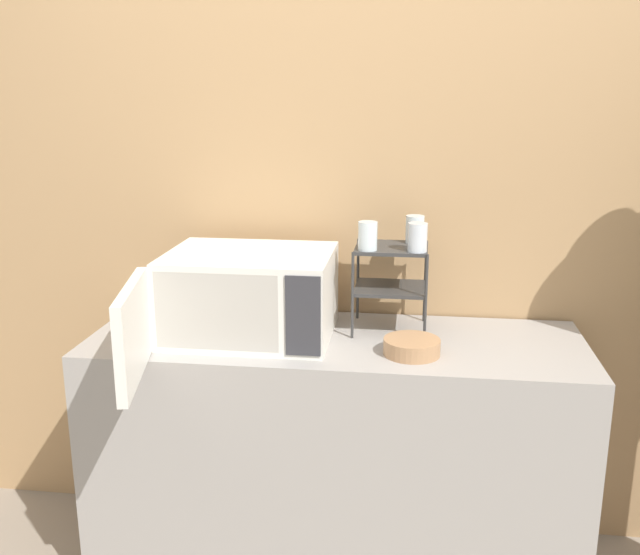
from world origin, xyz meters
The scene contains 8 objects.
wall_back centered at (0.00, 0.63, 1.30)m, with size 8.00×0.06×2.60m.
counter centered at (0.00, 0.30, 0.44)m, with size 1.69×0.59×0.89m.
microwave centered at (-0.31, 0.27, 1.03)m, with size 0.59×0.87×0.29m.
dish_rack centered at (0.18, 0.41, 1.10)m, with size 0.26×0.23×0.30m.
glass_front_left centered at (0.10, 0.35, 1.24)m, with size 0.06×0.06×0.10m.
glass_back_right centered at (0.26, 0.49, 1.24)m, with size 0.06×0.06×0.10m.
glass_front_right centered at (0.27, 0.34, 1.24)m, with size 0.06×0.06×0.10m.
bowl centered at (0.26, 0.17, 0.91)m, with size 0.18×0.18×0.05m.
Camera 1 is at (0.25, -2.00, 1.71)m, focal length 40.00 mm.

